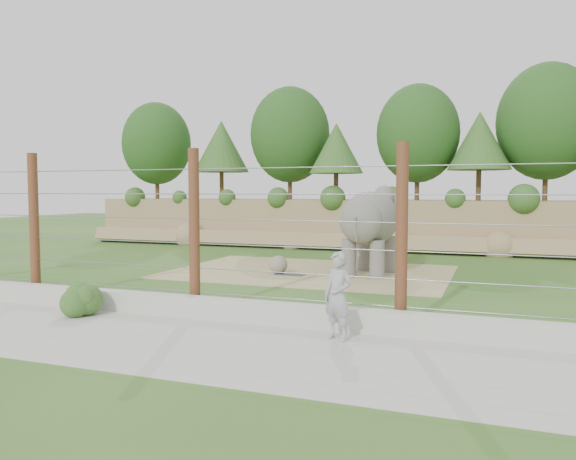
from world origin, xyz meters
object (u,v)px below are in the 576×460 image
(stone_ball, at_px, (278,265))
(zookeeper, at_px, (338,296))
(elephant, at_px, (370,231))
(barrier_fence, at_px, (194,231))

(stone_ball, height_order, zookeeper, zookeeper)
(elephant, distance_m, zookeeper, 9.00)
(elephant, distance_m, stone_ball, 3.47)
(barrier_fence, bearing_deg, stone_ball, 93.33)
(elephant, xyz_separation_m, barrier_fence, (-2.68, -7.61, 0.45))
(elephant, bearing_deg, barrier_fence, -104.79)
(elephant, bearing_deg, zookeeper, -77.16)
(stone_ball, relative_size, zookeeper, 0.37)
(stone_ball, bearing_deg, barrier_fence, -86.67)
(barrier_fence, bearing_deg, elephant, 70.57)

